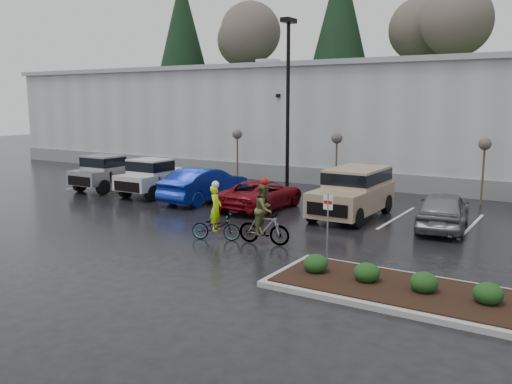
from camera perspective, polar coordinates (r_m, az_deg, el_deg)
The scene contains 22 objects.
ground at distance 18.25m, azimuth -3.80°, elevation -6.03°, with size 120.00×120.00×0.00m, color black.
warehouse at distance 37.70m, azimuth 16.16°, elevation 7.32°, with size 60.50×15.50×7.20m.
wooded_ridge at distance 60.17m, azimuth 22.19°, elevation 7.10°, with size 80.00×25.00×6.00m, color #203D19.
lamppost at distance 29.90m, azimuth 3.39°, elevation 11.08°, with size 0.50×1.00×9.22m.
sapling_west at distance 32.89m, azimuth -1.99°, elevation 5.80°, with size 0.60×0.60×3.20m.
sapling_mid at distance 29.77m, azimuth 8.51°, elevation 5.30°, with size 0.60×0.60×3.20m.
sapling_east at distance 27.68m, azimuth 22.94°, elevation 4.33°, with size 0.60×0.60×3.20m.
curb_island at distance 14.49m, azimuth 17.20°, elevation -10.35°, with size 8.00×3.00×0.15m, color gray.
mulch_bed at distance 14.46m, azimuth 17.22°, elevation -10.00°, with size 7.60×2.60×0.04m, color black.
shrub_a at distance 15.35m, azimuth 6.29°, elevation -7.51°, with size 0.70×0.70×0.52m, color black.
shrub_b at distance 14.80m, azimuth 11.59°, elevation -8.31°, with size 0.70×0.70×0.52m, color black.
shrub_c at distance 14.38m, azimuth 17.26°, elevation -9.09°, with size 0.70×0.70×0.52m, color black.
shrub_d at distance 14.12m, azimuth 23.24°, elevation -9.80°, with size 0.70×0.70×0.52m, color black.
fire_lane_sign at distance 16.23m, azimuth 7.55°, elevation -2.96°, with size 0.30×0.05×2.20m.
pickup_silver at distance 31.43m, azimuth -14.54°, elevation 2.12°, with size 2.10×5.20×1.96m, color #96989D, non-canonical shape.
pickup_white at distance 29.02m, azimuth -9.83°, elevation 1.69°, with size 2.10×5.20×1.96m, color #BBBBB7, non-canonical shape.
car_blue at distance 26.71m, azimuth -5.40°, elevation 0.80°, with size 1.78×5.10×1.68m, color navy.
car_red at distance 24.73m, azimuth 0.59°, elevation -0.24°, with size 2.26×4.90×1.36m, color maroon.
suv_tan at distance 23.31m, azimuth 10.06°, elevation -0.12°, with size 2.20×5.10×2.06m, color tan, non-canonical shape.
car_grey at distance 22.04m, azimuth 19.10°, elevation -1.81°, with size 1.78×4.41×1.50m, color slate.
cyclist_hivis at distance 19.32m, azimuth -4.24°, elevation -3.11°, with size 1.86×1.18×2.13m.
cyclist_olive at distance 18.65m, azimuth 0.86°, elevation -2.97°, with size 1.85×0.92×2.33m.
Camera 1 is at (10.28, -14.26, 4.92)m, focal length 38.00 mm.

